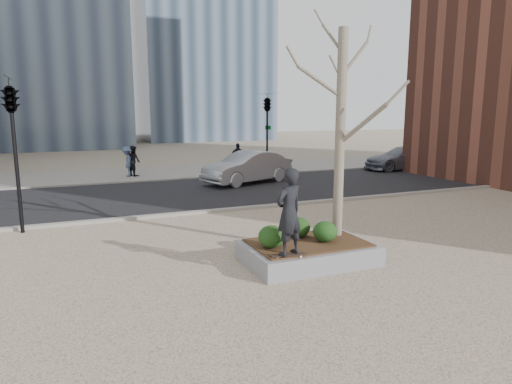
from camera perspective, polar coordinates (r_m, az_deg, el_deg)
name	(u,v)px	position (r m, az deg, el deg)	size (l,w,h in m)	color
ground	(270,267)	(10.69, 1.72, -9.36)	(120.00, 120.00, 0.00)	#C1AB8E
street	(173,194)	(19.93, -10.31, -0.27)	(60.00, 8.00, 0.02)	black
far_sidewalk	(146,174)	(26.73, -13.62, 2.26)	(60.00, 6.00, 0.02)	gray
planter	(308,253)	(11.05, 6.49, -7.53)	(3.00, 2.00, 0.45)	gray
planter_mulch	(308,243)	(10.98, 6.51, -6.32)	(2.70, 1.70, 0.04)	#382314
sycamore_tree	(341,101)	(11.31, 10.60, 11.10)	(2.80, 2.80, 6.60)	gray
shrub_left	(271,237)	(10.40, 1.94, -5.60)	(0.61, 0.61, 0.52)	#183611
shrub_middle	(298,227)	(11.32, 5.33, -4.40)	(0.58, 0.58, 0.49)	#163B12
shrub_right	(325,232)	(10.99, 8.62, -4.92)	(0.58, 0.58, 0.49)	#1A3C13
skateboard	(288,256)	(9.93, 4.07, -7.98)	(0.78, 0.20, 0.07)	black
skateboarder	(289,212)	(9.67, 4.15, -2.51)	(0.68, 0.45, 1.87)	black
car_silver	(248,167)	(22.48, -1.04, 3.11)	(1.65, 4.72, 1.56)	#A9ACB1
car_third	(404,158)	(28.94, 17.98, 4.05)	(1.96, 4.82, 1.40)	slate
pedestrian_a	(133,161)	(25.75, -15.07, 3.79)	(0.81, 0.63, 1.66)	black
pedestrian_b	(127,162)	(25.60, -15.81, 3.67)	(1.04, 0.60, 1.61)	#44597A
pedestrian_c	(238,157)	(27.38, -2.25, 4.44)	(0.94, 0.39, 1.60)	black
traffic_light_near	(16,157)	(14.87, -27.83, 3.90)	(0.60, 2.48, 4.50)	black
traffic_light_far	(267,134)	(26.09, 1.40, 7.30)	(0.60, 2.48, 4.50)	black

